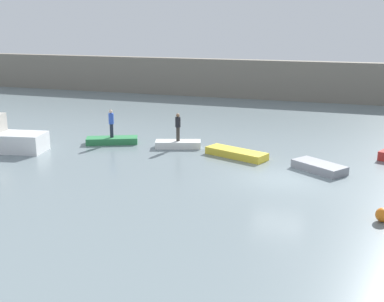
# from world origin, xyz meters

# --- Properties ---
(ground_plane) EXTENTS (120.00, 120.00, 0.00)m
(ground_plane) POSITION_xyz_m (0.00, 0.00, 0.00)
(ground_plane) COLOR slate
(embankment_wall) EXTENTS (80.00, 1.20, 3.79)m
(embankment_wall) POSITION_xyz_m (0.00, 24.93, 1.89)
(embankment_wall) COLOR gray
(embankment_wall) RESTS_ON ground_plane
(rowboat_green) EXTENTS (3.31, 2.24, 0.40)m
(rowboat_green) POSITION_xyz_m (-11.12, 3.76, 0.20)
(rowboat_green) COLOR #2D7F47
(rowboat_green) RESTS_ON ground_plane
(rowboat_white) EXTENTS (2.90, 1.78, 0.43)m
(rowboat_white) POSITION_xyz_m (-6.83, 4.11, 0.21)
(rowboat_white) COLOR white
(rowboat_white) RESTS_ON ground_plane
(rowboat_yellow) EXTENTS (3.80, 2.34, 0.41)m
(rowboat_yellow) POSITION_xyz_m (-2.97, 3.21, 0.20)
(rowboat_yellow) COLOR gold
(rowboat_yellow) RESTS_ON ground_plane
(rowboat_grey) EXTENTS (2.97, 2.58, 0.42)m
(rowboat_grey) POSITION_xyz_m (1.71, 1.96, 0.21)
(rowboat_grey) COLOR gray
(rowboat_grey) RESTS_ON ground_plane
(person_dark_shirt) EXTENTS (0.32, 0.32, 1.69)m
(person_dark_shirt) POSITION_xyz_m (-6.83, 4.11, 1.37)
(person_dark_shirt) COLOR #38332D
(person_dark_shirt) RESTS_ON rowboat_white
(person_blue_shirt) EXTENTS (0.32, 0.32, 1.75)m
(person_blue_shirt) POSITION_xyz_m (-11.12, 3.76, 1.38)
(person_blue_shirt) COLOR #232838
(person_blue_shirt) RESTS_ON rowboat_green
(mooring_buoy) EXTENTS (0.56, 0.56, 0.56)m
(mooring_buoy) POSITION_xyz_m (4.57, -4.04, 0.28)
(mooring_buoy) COLOR orange
(mooring_buoy) RESTS_ON ground_plane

